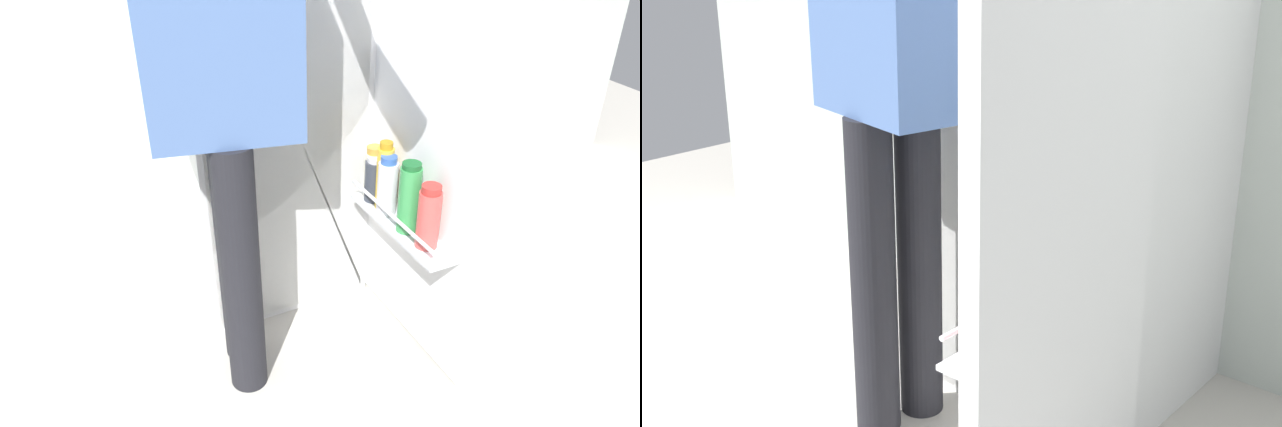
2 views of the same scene
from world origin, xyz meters
TOP-DOWN VIEW (x-y plane):
  - ground_plane at (0.00, 0.00)m, footprint 6.38×6.38m
  - refrigerator at (0.02, 0.50)m, footprint 0.67×1.21m
  - person at (-0.25, 0.06)m, footprint 0.56×0.78m

SIDE VIEW (x-z plane):
  - ground_plane at x=0.00m, z-range 0.00..0.00m
  - refrigerator at x=0.02m, z-range 0.00..1.62m
  - person at x=-0.25m, z-range 0.18..1.90m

